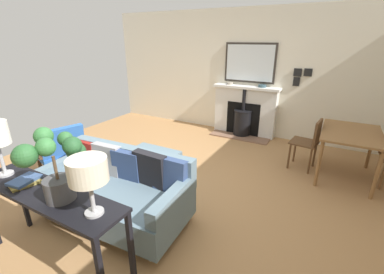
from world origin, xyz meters
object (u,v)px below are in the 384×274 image
Objects in this scene: mantel_bowl_near at (230,83)px; mantel_bowl_far at (262,86)px; fireplace at (244,113)px; table_lamp_far_end at (88,172)px; book_stack at (25,181)px; dining_table at (351,138)px; potted_plant at (51,162)px; sofa at (118,189)px; dining_chair_near_fireplace at (310,140)px; armchair_accent at (61,149)px; ottoman at (150,163)px; console_table at (47,201)px.

mantel_bowl_far is at bearing 90.00° from mantel_bowl_near.
fireplace is 4.33m from table_lamp_far_end.
book_stack is 4.14m from dining_table.
dining_table is at bearing 146.50° from potted_plant.
sofa is 6.33× the size of book_stack.
mantel_bowl_near reaches higher than dining_chair_near_fireplace.
table_lamp_far_end reaches higher than dining_chair_near_fireplace.
fireplace is 3.64m from armchair_accent.
mantel_bowl_far is 0.27× the size of potted_plant.
dining_chair_near_fireplace reaches higher than armchair_accent.
potted_plant is at bearing 55.48° from armchair_accent.
ottoman is at bearing -54.42° from dining_chair_near_fireplace.
dining_chair_near_fireplace reaches higher than book_stack.
dining_table is at bearing 61.37° from fireplace.
console_table is 1.92× the size of dining_chair_near_fireplace.
potted_plant is 0.70× the size of dining_chair_near_fireplace.
dining_table is at bearing 56.07° from mantel_bowl_far.
ottoman is (-0.91, -0.25, -0.12)m from sofa.
book_stack is (4.31, -0.97, -0.29)m from mantel_bowl_far.
mantel_bowl_far is 2.89m from ottoman.
book_stack is (4.31, -0.27, -0.29)m from mantel_bowl_near.
mantel_bowl_far is at bearing 146.06° from armchair_accent.
armchair_accent is at bearing -61.28° from dining_table.
mantel_bowl_near reaches higher than armchair_accent.
mantel_bowl_far is 4.43m from book_stack.
dining_table is (-1.48, 2.59, 0.40)m from ottoman.
book_stack is at bearing -18.64° from sofa.
potted_plant is 3.63m from dining_chair_near_fireplace.
mantel_bowl_far is at bearing 159.95° from ottoman.
table_lamp_far_end reaches higher than fireplace.
dining_chair_near_fireplace is (-3.19, 1.20, -0.64)m from table_lamp_far_end.
ottoman is at bearing -5.37° from mantel_bowl_near.
console_table reaches higher than ottoman.
console_table is 5.82× the size of book_stack.
potted_plant is at bearing 14.89° from ottoman.
armchair_accent is at bearing -24.35° from mantel_bowl_near.
mantel_bowl_far is 2.04m from dining_table.
mantel_bowl_far is 3.89m from armchair_accent.
armchair_accent is (-0.32, -1.44, 0.10)m from sofa.
mantel_bowl_far is at bearing 168.73° from sofa.
table_lamp_far_end reaches higher than ottoman.
dining_table is at bearing 151.55° from table_lamp_far_end.
armchair_accent is 1.85m from console_table.
sofa is 2.30× the size of ottoman.
sofa is 3.87× the size of table_lamp_far_end.
mantel_bowl_near is 0.70m from mantel_bowl_far.
fireplace is at bearing 175.05° from console_table.
fireplace is 4.30m from console_table.
dining_chair_near_fireplace reaches higher than dining_table.
table_lamp_far_end is at bearing 90.35° from book_stack.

